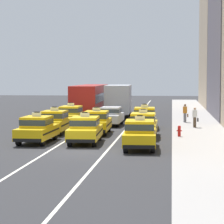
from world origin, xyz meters
name	(u,v)px	position (x,y,z in m)	size (l,w,h in m)	color
ground_plane	(77,152)	(0.00, 0.00, 0.00)	(160.00, 160.00, 0.00)	#2B2B2D
lane_stripe_left_center	(99,120)	(-1.60, 20.00, 0.00)	(0.14, 80.00, 0.01)	silver
lane_stripe_center_right	(133,121)	(1.60, 20.00, 0.00)	(0.14, 80.00, 0.01)	silver
sidewalk_curb	(196,126)	(7.20, 15.00, 0.07)	(4.00, 90.00, 0.15)	#9E9993
taxi_left_nearest	(37,129)	(-3.17, 3.53, 0.88)	(1.88, 4.59, 1.96)	black
taxi_left_second	(55,121)	(-3.25, 8.79, 0.88)	(1.84, 4.57, 1.96)	black
taxi_left_third	(71,115)	(-3.20, 14.65, 0.88)	(1.90, 4.59, 1.96)	black
bus_left_fourth	(90,99)	(-3.12, 24.17, 1.82)	(2.74, 11.25, 3.22)	black
taxi_left_fifth	(102,103)	(-3.21, 33.64, 0.88)	(1.98, 4.62, 1.96)	black
taxi_center_nearest	(85,129)	(-0.15, 3.58, 0.88)	(2.00, 4.63, 1.96)	black
taxi_center_second	(97,122)	(-0.20, 8.89, 0.88)	(1.95, 4.61, 1.96)	black
sedan_center_third	(111,115)	(0.10, 15.21, 0.85)	(1.85, 4.34, 1.58)	black
box_truck_center_fourth	(119,100)	(-0.03, 23.01, 1.78)	(2.44, 7.02, 3.27)	black
taxi_right_nearest	(140,134)	(3.38, 1.47, 0.88)	(1.97, 4.62, 1.96)	black
taxi_right_second	(143,124)	(3.25, 7.17, 0.88)	(1.84, 4.57, 1.96)	black
taxi_right_third	(145,117)	(3.02, 13.26, 0.88)	(1.97, 4.62, 1.96)	black
pedestrian_near_crosswalk	(185,113)	(6.33, 17.39, 0.94)	(0.47, 0.24, 1.58)	slate
pedestrian_mid_block	(195,117)	(6.98, 12.93, 0.93)	(0.47, 0.24, 1.57)	#473828
fire_hydrant	(179,130)	(5.68, 6.70, 0.55)	(0.36, 0.22, 0.73)	red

